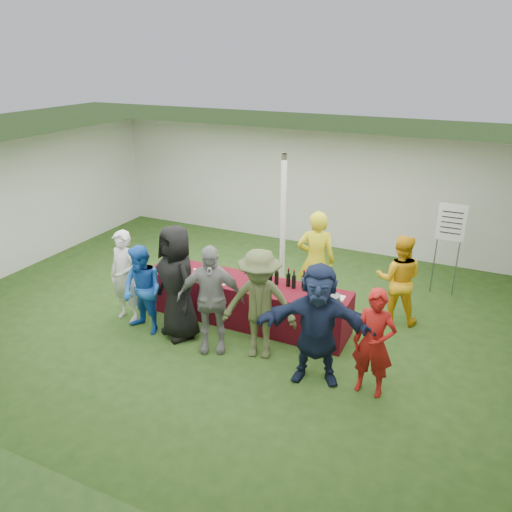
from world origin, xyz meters
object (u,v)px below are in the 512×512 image
at_px(customer_1, 143,291).
at_px(customer_2, 177,282).
at_px(wine_list_sign, 450,229).
at_px(customer_6, 374,343).
at_px(dump_bucket, 331,300).
at_px(customer_3, 210,299).
at_px(staff_pourer, 316,261).
at_px(customer_4, 259,305).
at_px(customer_0, 125,276).
at_px(staff_back, 399,279).
at_px(customer_5, 317,324).
at_px(serving_table, 245,301).

distance_m(customer_1, customer_2, 0.63).
bearing_deg(wine_list_sign, customer_6, -98.79).
relative_size(dump_bucket, customer_3, 0.15).
bearing_deg(customer_3, customer_2, 144.29).
bearing_deg(wine_list_sign, dump_bucket, -116.73).
xyz_separation_m(wine_list_sign, staff_pourer, (-2.04, -1.59, -0.39)).
distance_m(customer_4, customer_6, 1.76).
xyz_separation_m(customer_0, customer_6, (4.29, -0.22, -0.04)).
relative_size(staff_back, customer_5, 0.88).
relative_size(dump_bucket, customer_1, 0.17).
bearing_deg(serving_table, staff_pourer, 45.83).
relative_size(customer_3, customer_5, 0.98).
relative_size(serving_table, staff_back, 2.28).
bearing_deg(customer_0, dump_bucket, 15.77).
bearing_deg(customer_3, wine_list_sign, 25.23).
distance_m(serving_table, wine_list_sign, 4.01).
bearing_deg(staff_back, serving_table, 16.84).
bearing_deg(staff_back, customer_1, 21.57).
bearing_deg(customer_6, customer_5, -173.70).
distance_m(customer_2, customer_3, 0.70).
bearing_deg(customer_1, customer_3, 12.90).
height_order(customer_0, customer_6, customer_0).
distance_m(customer_2, customer_5, 2.42).
bearing_deg(dump_bucket, customer_2, -164.40).
xyz_separation_m(staff_back, customer_6, (0.07, -2.13, -0.02)).
bearing_deg(dump_bucket, customer_3, -154.45).
xyz_separation_m(serving_table, customer_6, (2.41, -1.03, 0.40)).
xyz_separation_m(customer_1, customer_4, (2.02, 0.16, 0.12)).
xyz_separation_m(customer_3, customer_4, (0.75, 0.15, 0.00)).
xyz_separation_m(wine_list_sign, staff_back, (-0.62, -1.43, -0.53)).
distance_m(serving_table, customer_5, 2.02).
relative_size(customer_1, customer_2, 0.79).
bearing_deg(customer_5, customer_1, 164.69).
distance_m(serving_table, customer_4, 1.20).
distance_m(staff_back, customer_1, 4.27).
relative_size(wine_list_sign, staff_pourer, 0.97).
bearing_deg(customer_0, customer_4, 4.88).
bearing_deg(customer_0, customer_6, 3.17).
relative_size(staff_pourer, customer_1, 1.22).
xyz_separation_m(customer_0, customer_2, (1.11, -0.06, 0.14)).
height_order(serving_table, customer_3, customer_3).
distance_m(serving_table, customer_3, 1.13).
relative_size(serving_table, customer_6, 2.33).
xyz_separation_m(serving_table, customer_2, (-0.77, -0.87, 0.58)).
xyz_separation_m(serving_table, customer_1, (-1.35, -1.03, 0.38)).
bearing_deg(customer_0, customer_5, 1.78).
relative_size(wine_list_sign, customer_5, 1.01).
relative_size(customer_0, customer_5, 0.91).
height_order(customer_0, customer_1, customer_0).
bearing_deg(staff_pourer, customer_0, 17.80).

